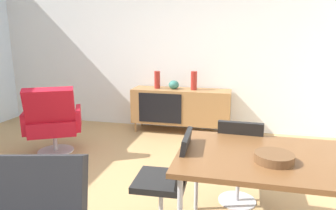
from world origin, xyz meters
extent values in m
plane|color=tan|center=(0.00, 0.00, 0.00)|extent=(8.32, 8.32, 0.00)
cube|color=silver|center=(0.00, 2.60, 1.40)|extent=(6.80, 0.12, 2.80)
cube|color=olive|center=(0.20, 2.30, 0.44)|extent=(1.60, 0.44, 0.56)
cube|color=black|center=(-0.10, 2.08, 0.44)|extent=(0.70, 0.01, 0.48)
cylinder|color=olive|center=(-0.54, 2.13, 0.08)|extent=(0.03, 0.03, 0.16)
cylinder|color=olive|center=(0.94, 2.13, 0.08)|extent=(0.03, 0.03, 0.16)
cylinder|color=olive|center=(-0.54, 2.47, 0.08)|extent=(0.03, 0.03, 0.16)
cylinder|color=olive|center=(0.94, 2.47, 0.08)|extent=(0.03, 0.03, 0.16)
cylinder|color=maroon|center=(0.41, 2.30, 0.87)|extent=(0.10, 0.10, 0.30)
cylinder|color=maroon|center=(-0.20, 2.30, 0.86)|extent=(0.09, 0.09, 0.28)
ellipsoid|color=#337266|center=(0.08, 2.30, 0.79)|extent=(0.17, 0.17, 0.14)
cube|color=brown|center=(1.50, -0.34, 0.72)|extent=(1.60, 0.90, 0.04)
cylinder|color=#B7B7BC|center=(0.78, 0.05, 0.35)|extent=(0.04, 0.04, 0.70)
cylinder|color=brown|center=(1.37, -0.45, 0.77)|extent=(0.26, 0.26, 0.06)
cube|color=black|center=(0.55, -0.34, 0.45)|extent=(0.42, 0.42, 0.05)
cube|color=black|center=(0.73, -0.33, 0.67)|extent=(0.10, 0.38, 0.38)
cylinder|color=#B7B7BC|center=(0.55, -0.34, 0.21)|extent=(0.04, 0.04, 0.42)
cube|color=black|center=(1.15, 0.28, 0.45)|extent=(0.42, 0.42, 0.05)
cube|color=black|center=(1.14, 0.10, 0.67)|extent=(0.38, 0.10, 0.38)
cylinder|color=#B7B7BC|center=(1.15, 0.28, 0.21)|extent=(0.04, 0.04, 0.42)
cylinder|color=#B7B7BC|center=(1.15, 0.28, 0.01)|extent=(0.36, 0.36, 0.01)
cube|color=red|center=(-1.32, 1.03, 0.38)|extent=(0.79, 0.78, 0.20)
cube|color=red|center=(-1.20, 0.82, 0.69)|extent=(0.66, 0.52, 0.51)
cube|color=red|center=(-1.03, 1.19, 0.46)|extent=(0.29, 0.47, 0.28)
cube|color=red|center=(-1.61, 0.87, 0.46)|extent=(0.29, 0.47, 0.28)
cylinder|color=#B7B7BC|center=(-1.32, 1.03, 0.14)|extent=(0.06, 0.06, 0.28)
cylinder|color=#B7B7BC|center=(-1.32, 1.03, 0.01)|extent=(0.48, 0.48, 0.02)
cube|color=#262628|center=(0.04, -1.20, 0.69)|extent=(0.65, 0.40, 0.51)
camera|label=1|loc=(1.11, -2.45, 1.56)|focal=32.26mm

